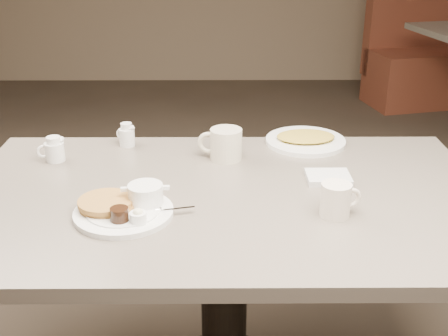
{
  "coord_description": "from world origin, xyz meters",
  "views": [
    {
      "loc": [
        -0.01,
        -1.47,
        1.47
      ],
      "look_at": [
        0.0,
        0.02,
        0.82
      ],
      "focal_mm": 46.63,
      "sensor_mm": 36.0,
      "label": 1
    }
  ],
  "objects_px": {
    "creamer_left": "(54,150)",
    "hash_plate": "(306,140)",
    "main_plate": "(125,206)",
    "booth_back_right": "(447,55)",
    "coffee_mug_near": "(337,199)",
    "creamer_right": "(127,135)",
    "coffee_mug_far": "(225,144)",
    "diner_table": "(224,246)"
  },
  "relations": [
    {
      "from": "diner_table",
      "to": "main_plate",
      "type": "xyz_separation_m",
      "value": [
        -0.26,
        -0.12,
        0.19
      ]
    },
    {
      "from": "diner_table",
      "to": "booth_back_right",
      "type": "distance_m",
      "value": 3.75
    },
    {
      "from": "booth_back_right",
      "to": "creamer_left",
      "type": "bearing_deg",
      "value": -128.4
    },
    {
      "from": "booth_back_right",
      "to": "coffee_mug_near",
      "type": "bearing_deg",
      "value": -114.77
    },
    {
      "from": "creamer_left",
      "to": "booth_back_right",
      "type": "relative_size",
      "value": 0.05
    },
    {
      "from": "hash_plate",
      "to": "booth_back_right",
      "type": "distance_m",
      "value": 3.29
    },
    {
      "from": "booth_back_right",
      "to": "creamer_right",
      "type": "bearing_deg",
      "value": -127.05
    },
    {
      "from": "coffee_mug_near",
      "to": "booth_back_right",
      "type": "height_order",
      "value": "booth_back_right"
    },
    {
      "from": "creamer_left",
      "to": "creamer_right",
      "type": "relative_size",
      "value": 1.12
    },
    {
      "from": "main_plate",
      "to": "creamer_right",
      "type": "height_order",
      "value": "creamer_right"
    },
    {
      "from": "coffee_mug_far",
      "to": "creamer_left",
      "type": "height_order",
      "value": "coffee_mug_far"
    },
    {
      "from": "coffee_mug_near",
      "to": "main_plate",
      "type": "bearing_deg",
      "value": 178.9
    },
    {
      "from": "booth_back_right",
      "to": "main_plate",
      "type": "bearing_deg",
      "value": -122.01
    },
    {
      "from": "main_plate",
      "to": "creamer_left",
      "type": "distance_m",
      "value": 0.46
    },
    {
      "from": "main_plate",
      "to": "coffee_mug_near",
      "type": "relative_size",
      "value": 2.74
    },
    {
      "from": "main_plate",
      "to": "coffee_mug_near",
      "type": "bearing_deg",
      "value": -1.1
    },
    {
      "from": "creamer_left",
      "to": "hash_plate",
      "type": "xyz_separation_m",
      "value": [
        0.82,
        0.15,
        -0.02
      ]
    },
    {
      "from": "main_plate",
      "to": "coffee_mug_far",
      "type": "height_order",
      "value": "coffee_mug_far"
    },
    {
      "from": "creamer_left",
      "to": "hash_plate",
      "type": "bearing_deg",
      "value": 10.25
    },
    {
      "from": "coffee_mug_near",
      "to": "creamer_left",
      "type": "bearing_deg",
      "value": 155.82
    },
    {
      "from": "creamer_right",
      "to": "coffee_mug_far",
      "type": "bearing_deg",
      "value": -19.47
    },
    {
      "from": "creamer_right",
      "to": "booth_back_right",
      "type": "distance_m",
      "value": 3.63
    },
    {
      "from": "coffee_mug_far",
      "to": "hash_plate",
      "type": "height_order",
      "value": "coffee_mug_far"
    },
    {
      "from": "creamer_right",
      "to": "creamer_left",
      "type": "bearing_deg",
      "value": -148.48
    },
    {
      "from": "main_plate",
      "to": "booth_back_right",
      "type": "xyz_separation_m",
      "value": [
        2.11,
        3.37,
        -0.36
      ]
    },
    {
      "from": "hash_plate",
      "to": "coffee_mug_far",
      "type": "bearing_deg",
      "value": -154.03
    },
    {
      "from": "coffee_mug_far",
      "to": "creamer_right",
      "type": "distance_m",
      "value": 0.35
    },
    {
      "from": "creamer_left",
      "to": "creamer_right",
      "type": "height_order",
      "value": "same"
    },
    {
      "from": "coffee_mug_far",
      "to": "creamer_left",
      "type": "bearing_deg",
      "value": -178.66
    },
    {
      "from": "main_plate",
      "to": "hash_plate",
      "type": "distance_m",
      "value": 0.74
    },
    {
      "from": "coffee_mug_near",
      "to": "coffee_mug_far",
      "type": "bearing_deg",
      "value": 126.69
    },
    {
      "from": "coffee_mug_far",
      "to": "main_plate",
      "type": "bearing_deg",
      "value": -125.03
    },
    {
      "from": "hash_plate",
      "to": "booth_back_right",
      "type": "bearing_deg",
      "value": 61.28
    },
    {
      "from": "coffee_mug_near",
      "to": "creamer_left",
      "type": "distance_m",
      "value": 0.91
    },
    {
      "from": "diner_table",
      "to": "coffee_mug_far",
      "type": "distance_m",
      "value": 0.34
    },
    {
      "from": "main_plate",
      "to": "creamer_left",
      "type": "xyz_separation_m",
      "value": [
        -0.28,
        0.36,
        0.01
      ]
    },
    {
      "from": "coffee_mug_far",
      "to": "coffee_mug_near",
      "type": "bearing_deg",
      "value": -53.31
    },
    {
      "from": "main_plate",
      "to": "hash_plate",
      "type": "xyz_separation_m",
      "value": [
        0.54,
        0.51,
        -0.01
      ]
    },
    {
      "from": "booth_back_right",
      "to": "hash_plate",
      "type": "bearing_deg",
      "value": -118.72
    },
    {
      "from": "main_plate",
      "to": "booth_back_right",
      "type": "distance_m",
      "value": 4.0
    },
    {
      "from": "coffee_mug_far",
      "to": "creamer_left",
      "type": "relative_size",
      "value": 1.71
    },
    {
      "from": "coffee_mug_far",
      "to": "hash_plate",
      "type": "bearing_deg",
      "value": 25.97
    }
  ]
}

